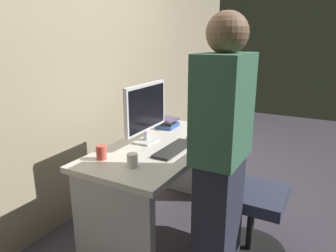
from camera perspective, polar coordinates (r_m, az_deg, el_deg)
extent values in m
plane|color=#3D3842|center=(2.72, -0.97, -17.82)|extent=(9.00, 9.00, 0.00)
cube|color=tan|center=(2.75, -16.27, 15.12)|extent=(6.40, 0.10, 3.00)
cube|color=beige|center=(2.40, -1.05, -3.75)|extent=(1.40, 0.69, 0.04)
cube|color=#B2B2B7|center=(2.09, -10.23, -18.29)|extent=(0.06, 0.61, 0.68)
cube|color=#B2B2B7|center=(3.06, 4.99, -6.59)|extent=(0.06, 0.61, 0.68)
cylinder|color=black|center=(2.52, 14.48, -21.07)|extent=(0.52, 0.52, 0.03)
cylinder|color=black|center=(2.40, 14.84, -17.03)|extent=(0.05, 0.05, 0.39)
cube|color=#33384C|center=(2.28, 15.26, -12.05)|extent=(0.44, 0.44, 0.08)
cube|color=#33384C|center=(2.22, 10.97, -5.19)|extent=(0.40, 0.06, 0.44)
cube|color=#262838|center=(1.98, 9.09, -17.38)|extent=(0.34, 0.20, 0.85)
cube|color=#38664C|center=(1.70, 10.12, 3.22)|extent=(0.40, 0.24, 0.58)
sphere|color=brown|center=(1.66, 10.79, 16.41)|extent=(0.22, 0.22, 0.22)
cube|color=silver|center=(2.45, -3.96, -2.71)|extent=(0.20, 0.15, 0.02)
cube|color=silver|center=(2.43, -3.98, -1.63)|extent=(0.04, 0.03, 0.08)
cube|color=silver|center=(2.38, -4.08, 3.44)|extent=(0.54, 0.04, 0.36)
cube|color=black|center=(2.37, -3.74, 3.39)|extent=(0.50, 0.02, 0.32)
cube|color=#262626|center=(2.26, 1.07, -4.21)|extent=(0.43, 0.13, 0.02)
ellipsoid|color=white|center=(2.48, 4.30, -2.21)|extent=(0.06, 0.10, 0.03)
cylinder|color=white|center=(1.98, -6.56, -6.24)|extent=(0.07, 0.07, 0.09)
cylinder|color=#D84C3F|center=(2.13, -12.12, -4.75)|extent=(0.07, 0.07, 0.10)
cube|color=#3359A5|center=(2.83, -0.10, 0.13)|extent=(0.22, 0.17, 0.04)
cube|color=black|center=(2.82, -0.13, 0.76)|extent=(0.21, 0.16, 0.03)
cube|color=#594C72|center=(2.81, -0.06, 1.23)|extent=(0.19, 0.18, 0.02)
cube|color=black|center=(2.67, 6.83, -1.31)|extent=(0.08, 0.15, 0.01)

